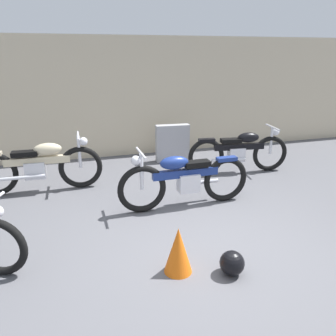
{
  "coord_description": "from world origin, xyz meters",
  "views": [
    {
      "loc": [
        -1.58,
        -3.44,
        2.36
      ],
      "look_at": [
        -0.06,
        1.56,
        0.55
      ],
      "focal_mm": 35.72,
      "sensor_mm": 36.0,
      "label": 1
    }
  ],
  "objects_px": {
    "traffic_cone": "(178,250)",
    "motorcycle_blue": "(184,179)",
    "helmet": "(232,263)",
    "stone_marker": "(172,143)",
    "motorcycle_black": "(240,151)",
    "motorcycle_cream": "(39,166)"
  },
  "relations": [
    {
      "from": "stone_marker",
      "to": "motorcycle_cream",
      "type": "height_order",
      "value": "motorcycle_cream"
    },
    {
      "from": "motorcycle_blue",
      "to": "traffic_cone",
      "type": "bearing_deg",
      "value": 67.98
    },
    {
      "from": "motorcycle_cream",
      "to": "traffic_cone",
      "type": "bearing_deg",
      "value": -59.55
    },
    {
      "from": "traffic_cone",
      "to": "motorcycle_blue",
      "type": "xyz_separation_m",
      "value": [
        0.64,
        1.59,
        0.19
      ]
    },
    {
      "from": "helmet",
      "to": "motorcycle_blue",
      "type": "bearing_deg",
      "value": 87.62
    },
    {
      "from": "motorcycle_blue",
      "to": "motorcycle_cream",
      "type": "bearing_deg",
      "value": -31.0
    },
    {
      "from": "motorcycle_cream",
      "to": "motorcycle_black",
      "type": "xyz_separation_m",
      "value": [
        3.86,
        -0.12,
        -0.02
      ]
    },
    {
      "from": "helmet",
      "to": "motorcycle_black",
      "type": "height_order",
      "value": "motorcycle_black"
    },
    {
      "from": "motorcycle_cream",
      "to": "motorcycle_black",
      "type": "bearing_deg",
      "value": -0.02
    },
    {
      "from": "motorcycle_black",
      "to": "stone_marker",
      "type": "bearing_deg",
      "value": 140.5
    },
    {
      "from": "traffic_cone",
      "to": "motorcycle_blue",
      "type": "relative_size",
      "value": 0.25
    },
    {
      "from": "helmet",
      "to": "traffic_cone",
      "type": "height_order",
      "value": "traffic_cone"
    },
    {
      "from": "traffic_cone",
      "to": "motorcycle_cream",
      "type": "bearing_deg",
      "value": 118.65
    },
    {
      "from": "stone_marker",
      "to": "motorcycle_black",
      "type": "distance_m",
      "value": 1.58
    },
    {
      "from": "motorcycle_blue",
      "to": "motorcycle_black",
      "type": "bearing_deg",
      "value": -143.83
    },
    {
      "from": "helmet",
      "to": "motorcycle_cream",
      "type": "distance_m",
      "value": 3.82
    },
    {
      "from": "helmet",
      "to": "traffic_cone",
      "type": "relative_size",
      "value": 0.51
    },
    {
      "from": "stone_marker",
      "to": "motorcycle_black",
      "type": "xyz_separation_m",
      "value": [
        1.07,
        -1.15,
        0.04
      ]
    },
    {
      "from": "helmet",
      "to": "motorcycle_black",
      "type": "xyz_separation_m",
      "value": [
        1.7,
        3.02,
        0.32
      ]
    },
    {
      "from": "stone_marker",
      "to": "helmet",
      "type": "distance_m",
      "value": 4.23
    },
    {
      "from": "stone_marker",
      "to": "motorcycle_black",
      "type": "bearing_deg",
      "value": -47.03
    },
    {
      "from": "traffic_cone",
      "to": "motorcycle_blue",
      "type": "height_order",
      "value": "motorcycle_blue"
    }
  ]
}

